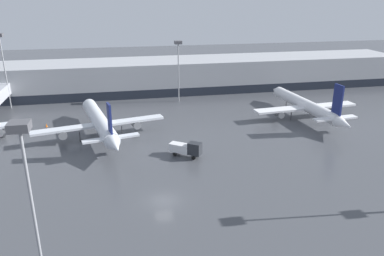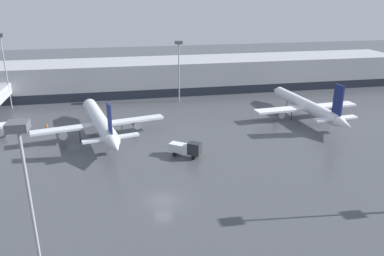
{
  "view_description": "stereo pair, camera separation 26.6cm",
  "coord_description": "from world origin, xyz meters",
  "px_view_note": "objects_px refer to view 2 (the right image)",
  "views": [
    {
      "loc": [
        -5.21,
        -45.41,
        27.3
      ],
      "look_at": [
        8.19,
        20.23,
        3.0
      ],
      "focal_mm": 35.0,
      "sensor_mm": 36.0,
      "label": 1
    },
    {
      "loc": [
        -4.95,
        -45.46,
        27.3
      ],
      "look_at": [
        8.19,
        20.23,
        3.0
      ],
      "focal_mm": 35.0,
      "sensor_mm": 36.0,
      "label": 2
    }
  ],
  "objects_px": {
    "traffic_cone_1": "(332,109)",
    "apron_light_mast_3": "(179,53)",
    "parked_jet_2": "(100,122)",
    "apron_light_mast_4": "(23,158)",
    "traffic_cone_0": "(47,125)",
    "parked_jet_1": "(307,106)",
    "apron_light_mast_0": "(2,50)",
    "service_truck_0": "(186,148)"
  },
  "relations": [
    {
      "from": "traffic_cone_0",
      "to": "apron_light_mast_0",
      "type": "height_order",
      "value": "apron_light_mast_0"
    },
    {
      "from": "parked_jet_1",
      "to": "parked_jet_2",
      "type": "bearing_deg",
      "value": 89.45
    },
    {
      "from": "service_truck_0",
      "to": "apron_light_mast_0",
      "type": "bearing_deg",
      "value": 171.04
    },
    {
      "from": "apron_light_mast_3",
      "to": "apron_light_mast_4",
      "type": "bearing_deg",
      "value": -111.46
    },
    {
      "from": "apron_light_mast_0",
      "to": "apron_light_mast_3",
      "type": "relative_size",
      "value": 1.16
    },
    {
      "from": "parked_jet_1",
      "to": "apron_light_mast_3",
      "type": "relative_size",
      "value": 2.0
    },
    {
      "from": "traffic_cone_1",
      "to": "apron_light_mast_3",
      "type": "distance_m",
      "value": 40.63
    },
    {
      "from": "parked_jet_1",
      "to": "service_truck_0",
      "type": "bearing_deg",
      "value": 112.34
    },
    {
      "from": "apron_light_mast_0",
      "to": "apron_light_mast_4",
      "type": "distance_m",
      "value": 66.88
    },
    {
      "from": "parked_jet_2",
      "to": "apron_light_mast_4",
      "type": "bearing_deg",
      "value": 160.91
    },
    {
      "from": "apron_light_mast_3",
      "to": "apron_light_mast_4",
      "type": "xyz_separation_m",
      "value": [
        -24.47,
        -62.25,
        0.66
      ]
    },
    {
      "from": "traffic_cone_1",
      "to": "apron_light_mast_0",
      "type": "distance_m",
      "value": 80.97
    },
    {
      "from": "traffic_cone_1",
      "to": "apron_light_mast_0",
      "type": "height_order",
      "value": "apron_light_mast_0"
    },
    {
      "from": "parked_jet_1",
      "to": "apron_light_mast_4",
      "type": "height_order",
      "value": "apron_light_mast_4"
    },
    {
      "from": "traffic_cone_0",
      "to": "apron_light_mast_4",
      "type": "xyz_separation_m",
      "value": [
        6.98,
        -47.8,
        12.98
      ]
    },
    {
      "from": "parked_jet_2",
      "to": "traffic_cone_0",
      "type": "distance_m",
      "value": 14.94
    },
    {
      "from": "traffic_cone_0",
      "to": "service_truck_0",
      "type": "bearing_deg",
      "value": -38.48
    },
    {
      "from": "apron_light_mast_0",
      "to": "service_truck_0",
      "type": "bearing_deg",
      "value": -45.16
    },
    {
      "from": "service_truck_0",
      "to": "traffic_cone_1",
      "type": "xyz_separation_m",
      "value": [
        39.95,
        19.79,
        -1.22
      ]
    },
    {
      "from": "traffic_cone_1",
      "to": "apron_light_mast_4",
      "type": "relative_size",
      "value": 0.04
    },
    {
      "from": "service_truck_0",
      "to": "apron_light_mast_0",
      "type": "xyz_separation_m",
      "value": [
        -37.7,
        37.91,
        12.88
      ]
    },
    {
      "from": "traffic_cone_1",
      "to": "service_truck_0",
      "type": "bearing_deg",
      "value": -153.64
    },
    {
      "from": "parked_jet_1",
      "to": "service_truck_0",
      "type": "relative_size",
      "value": 5.58
    },
    {
      "from": "apron_light_mast_0",
      "to": "apron_light_mast_3",
      "type": "distance_m",
      "value": 42.47
    },
    {
      "from": "service_truck_0",
      "to": "apron_light_mast_3",
      "type": "bearing_deg",
      "value": 118.75
    },
    {
      "from": "parked_jet_2",
      "to": "apron_light_mast_4",
      "type": "distance_m",
      "value": 40.56
    },
    {
      "from": "apron_light_mast_3",
      "to": "parked_jet_2",
      "type": "bearing_deg",
      "value": -130.29
    },
    {
      "from": "service_truck_0",
      "to": "parked_jet_2",
      "type": "bearing_deg",
      "value": 176.53
    },
    {
      "from": "service_truck_0",
      "to": "traffic_cone_1",
      "type": "bearing_deg",
      "value": 62.56
    },
    {
      "from": "parked_jet_2",
      "to": "traffic_cone_0",
      "type": "bearing_deg",
      "value": 40.95
    },
    {
      "from": "apron_light_mast_0",
      "to": "apron_light_mast_4",
      "type": "xyz_separation_m",
      "value": [
        17.91,
        -64.42,
        -1.06
      ]
    },
    {
      "from": "traffic_cone_1",
      "to": "apron_light_mast_3",
      "type": "xyz_separation_m",
      "value": [
        -35.27,
        15.94,
        12.38
      ]
    },
    {
      "from": "traffic_cone_0",
      "to": "traffic_cone_1",
      "type": "height_order",
      "value": "traffic_cone_0"
    },
    {
      "from": "traffic_cone_0",
      "to": "apron_light_mast_4",
      "type": "relative_size",
      "value": 0.05
    },
    {
      "from": "parked_jet_2",
      "to": "traffic_cone_1",
      "type": "bearing_deg",
      "value": -94.57
    },
    {
      "from": "traffic_cone_1",
      "to": "apron_light_mast_4",
      "type": "xyz_separation_m",
      "value": [
        -59.74,
        -46.3,
        13.04
      ]
    },
    {
      "from": "parked_jet_1",
      "to": "service_truck_0",
      "type": "xyz_separation_m",
      "value": [
        -30.98,
        -15.78,
        -1.4
      ]
    },
    {
      "from": "parked_jet_2",
      "to": "apron_light_mast_0",
      "type": "height_order",
      "value": "apron_light_mast_0"
    },
    {
      "from": "parked_jet_2",
      "to": "parked_jet_1",
      "type": "bearing_deg",
      "value": -98.05
    },
    {
      "from": "service_truck_0",
      "to": "traffic_cone_1",
      "type": "relative_size",
      "value": 8.42
    },
    {
      "from": "parked_jet_1",
      "to": "traffic_cone_1",
      "type": "height_order",
      "value": "parked_jet_1"
    },
    {
      "from": "service_truck_0",
      "to": "traffic_cone_1",
      "type": "distance_m",
      "value": 44.6
    }
  ]
}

